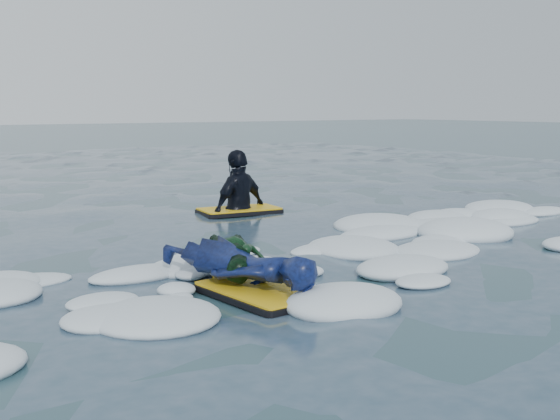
{
  "coord_description": "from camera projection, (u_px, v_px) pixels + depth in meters",
  "views": [
    {
      "loc": [
        -4.31,
        -4.8,
        1.63
      ],
      "look_at": [
        0.1,
        1.6,
        0.48
      ],
      "focal_mm": 45.0,
      "sensor_mm": 36.0,
      "label": 1
    }
  ],
  "objects": [
    {
      "name": "prone_child_unit",
      "position": [
        238.0,
        261.0,
        6.47
      ],
      "size": [
        0.99,
        1.24,
        0.43
      ],
      "rotation": [
        0.0,
        0.0,
        1.51
      ],
      "color": "black",
      "rests_on": "ground"
    },
    {
      "name": "ground",
      "position": [
        368.0,
        282.0,
        6.57
      ],
      "size": [
        120.0,
        120.0,
        0.0
      ],
      "primitive_type": "plane",
      "color": "#1B3742",
      "rests_on": "ground"
    },
    {
      "name": "prone_woman_unit",
      "position": [
        243.0,
        268.0,
        6.16
      ],
      "size": [
        0.96,
        1.78,
        0.44
      ],
      "rotation": [
        0.0,
        0.0,
        1.65
      ],
      "color": "black",
      "rests_on": "ground"
    },
    {
      "name": "foam_band",
      "position": [
        303.0,
        262.0,
        7.41
      ],
      "size": [
        12.0,
        3.1,
        0.3
      ],
      "primitive_type": null,
      "color": "silver",
      "rests_on": "ground"
    },
    {
      "name": "waiting_rider_unit",
      "position": [
        239.0,
        210.0,
        10.71
      ],
      "size": [
        1.3,
        0.83,
        1.84
      ],
      "rotation": [
        0.0,
        0.0,
        -0.13
      ],
      "color": "black",
      "rests_on": "ground"
    }
  ]
}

